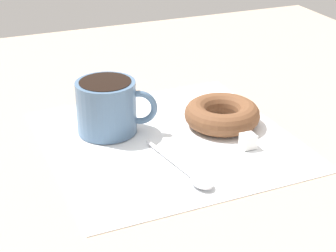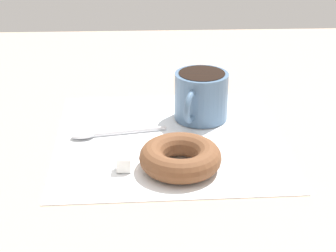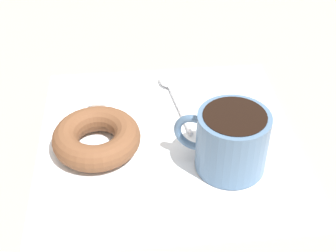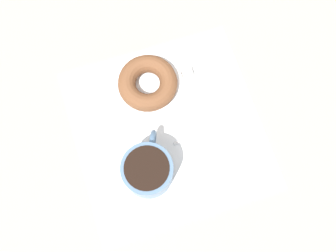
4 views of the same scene
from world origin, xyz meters
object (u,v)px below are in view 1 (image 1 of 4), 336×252
at_px(coffee_cup, 108,106).
at_px(spoon, 191,174).
at_px(donut, 222,114).
at_px(sugar_cube, 248,141).

xyz_separation_m(coffee_cup, spoon, (-0.06, 0.16, -0.04)).
xyz_separation_m(donut, spoon, (0.10, 0.12, -0.01)).
distance_m(coffee_cup, spoon, 0.17).
height_order(donut, spoon, donut).
bearing_deg(spoon, sugar_cube, -157.90).
bearing_deg(spoon, coffee_cup, -70.37).
bearing_deg(coffee_cup, spoon, 109.63).
height_order(coffee_cup, donut, coffee_cup).
xyz_separation_m(coffee_cup, donut, (-0.16, 0.04, -0.02)).
bearing_deg(donut, sugar_cube, 90.68).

